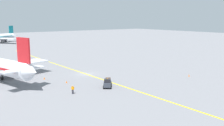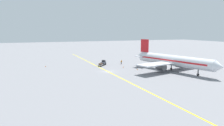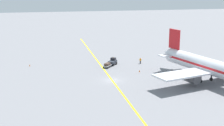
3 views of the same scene
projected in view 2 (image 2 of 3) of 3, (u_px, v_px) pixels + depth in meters
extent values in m
plane|color=slate|center=(108.00, 72.00, 75.07)|extent=(400.00, 400.00, 0.00)
cube|color=yellow|center=(108.00, 72.00, 75.07)|extent=(1.22, 120.00, 0.01)
cylinder|color=silver|center=(173.00, 60.00, 75.06)|extent=(10.94, 29.95, 3.60)
cone|color=silver|center=(220.00, 67.00, 62.15)|extent=(3.91, 3.17, 3.42)
cone|color=silver|center=(140.00, 55.00, 88.16)|extent=(3.71, 3.67, 3.06)
cube|color=red|center=(173.00, 60.00, 75.04)|extent=(10.24, 27.06, 0.50)
cube|color=silver|center=(171.00, 62.00, 75.96)|extent=(28.41, 12.00, 0.36)
cylinder|color=#4C4C51|center=(180.00, 64.00, 79.08)|extent=(2.93, 3.65, 2.20)
cylinder|color=#4C4C51|center=(161.00, 67.00, 73.22)|extent=(2.93, 3.65, 2.20)
cube|color=red|center=(145.00, 46.00, 85.57)|extent=(1.34, 3.96, 5.00)
cube|color=silver|center=(145.00, 56.00, 85.76)|extent=(9.31, 4.56, 0.24)
cylinder|color=#4C4C51|center=(198.00, 72.00, 67.77)|extent=(0.36, 0.36, 2.00)
cylinder|color=black|center=(198.00, 75.00, 67.92)|extent=(0.47, 0.84, 0.80)
cylinder|color=#4C4C51|center=(171.00, 66.00, 77.95)|extent=(0.36, 0.36, 2.00)
cylinder|color=black|center=(171.00, 69.00, 78.10)|extent=(0.47, 0.84, 0.80)
cylinder|color=#4C4C51|center=(165.00, 67.00, 76.07)|extent=(0.36, 0.36, 2.00)
cylinder|color=black|center=(165.00, 70.00, 76.22)|extent=(0.47, 0.84, 0.80)
cube|color=#333842|center=(103.00, 63.00, 89.09)|extent=(3.03, 3.29, 0.90)
cube|color=black|center=(104.00, 61.00, 89.50)|extent=(1.68, 1.65, 0.70)
sphere|color=orange|center=(104.00, 60.00, 89.43)|extent=(0.16, 0.16, 0.16)
cylinder|color=black|center=(102.00, 64.00, 90.29)|extent=(0.63, 0.70, 0.70)
cylinder|color=black|center=(106.00, 64.00, 89.88)|extent=(0.63, 0.70, 0.70)
cylinder|color=black|center=(101.00, 64.00, 88.44)|extent=(0.63, 0.70, 0.70)
cylinder|color=black|center=(104.00, 65.00, 88.03)|extent=(0.63, 0.70, 0.70)
cube|color=gray|center=(101.00, 65.00, 86.10)|extent=(2.71, 2.91, 0.20)
cube|color=#4C382D|center=(101.00, 64.00, 86.04)|extent=(2.01, 2.12, 0.60)
cylinder|color=black|center=(100.00, 65.00, 87.30)|extent=(0.38, 0.43, 0.44)
cylinder|color=black|center=(103.00, 65.00, 86.96)|extent=(0.38, 0.43, 0.44)
cylinder|color=black|center=(98.00, 66.00, 85.33)|extent=(0.38, 0.43, 0.44)
cylinder|color=black|center=(101.00, 66.00, 84.98)|extent=(0.38, 0.43, 0.44)
cylinder|color=#23232D|center=(122.00, 63.00, 91.77)|extent=(0.16, 0.16, 0.85)
cylinder|color=#23232D|center=(121.00, 63.00, 91.86)|extent=(0.16, 0.16, 0.85)
cube|color=orange|center=(121.00, 61.00, 91.71)|extent=(0.40, 0.42, 0.60)
cylinder|color=orange|center=(122.00, 61.00, 91.60)|extent=(0.10, 0.10, 0.55)
cylinder|color=orange|center=(121.00, 61.00, 91.82)|extent=(0.10, 0.10, 0.55)
sphere|color=tan|center=(121.00, 60.00, 91.65)|extent=(0.22, 0.22, 0.22)
cone|color=orange|center=(123.00, 67.00, 83.17)|extent=(0.32, 0.32, 0.55)
cone|color=orange|center=(137.00, 69.00, 78.27)|extent=(0.32, 0.32, 0.55)
cone|color=orange|center=(154.00, 62.00, 96.04)|extent=(0.32, 0.32, 0.55)
cone|color=orange|center=(46.00, 66.00, 84.31)|extent=(0.32, 0.32, 0.55)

